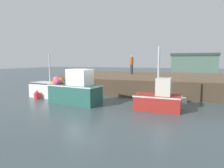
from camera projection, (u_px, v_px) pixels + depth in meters
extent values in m
cube|color=#3D4C51|center=(85.00, 104.00, 13.99)|extent=(120.00, 160.00, 0.10)
cube|color=brown|center=(145.00, 75.00, 19.72)|extent=(14.36, 8.57, 0.25)
cube|color=#433527|center=(136.00, 89.00, 15.91)|extent=(14.36, 0.24, 1.40)
cylinder|color=#433527|center=(63.00, 86.00, 18.24)|extent=(0.28, 0.28, 1.40)
cylinder|color=#433527|center=(136.00, 89.00, 15.98)|extent=(0.28, 0.28, 1.40)
cylinder|color=#433527|center=(117.00, 79.00, 25.08)|extent=(0.28, 0.28, 1.40)
cylinder|color=#433527|center=(191.00, 81.00, 22.20)|extent=(0.28, 0.28, 1.40)
cylinder|color=#433527|center=(97.00, 87.00, 17.11)|extent=(6.80, 0.14, 1.26)
cube|color=silver|center=(50.00, 90.00, 16.11)|extent=(3.43, 1.87, 1.21)
cube|color=black|center=(50.00, 83.00, 16.05)|extent=(3.50, 1.91, 0.08)
cylinder|color=#B7B7BC|center=(50.00, 68.00, 15.92)|extent=(0.10, 0.10, 2.28)
cube|color=#23564C|center=(75.00, 94.00, 13.76)|extent=(3.77, 2.03, 1.31)
cube|color=silver|center=(75.00, 85.00, 13.69)|extent=(3.85, 2.07, 0.08)
cube|color=silver|center=(80.00, 77.00, 13.41)|extent=(1.68, 1.37, 1.07)
sphere|color=orange|center=(53.00, 84.00, 14.18)|extent=(0.45, 0.45, 0.45)
sphere|color=#EA5B70|center=(56.00, 80.00, 14.46)|extent=(0.47, 0.47, 0.47)
sphere|color=orange|center=(61.00, 81.00, 14.74)|extent=(0.37, 0.37, 0.37)
sphere|color=#DB3866|center=(58.00, 82.00, 13.95)|extent=(0.47, 0.47, 0.47)
sphere|color=orange|center=(60.00, 81.00, 14.36)|extent=(0.47, 0.47, 0.47)
sphere|color=#DB3866|center=(57.00, 84.00, 14.11)|extent=(0.46, 0.46, 0.46)
cube|color=maroon|center=(158.00, 102.00, 12.01)|extent=(2.71, 1.63, 0.91)
cube|color=silver|center=(158.00, 96.00, 11.96)|extent=(2.76, 1.67, 0.08)
cube|color=beige|center=(164.00, 87.00, 11.78)|extent=(0.87, 1.13, 1.01)
cylinder|color=#B7B7BC|center=(159.00, 62.00, 11.74)|extent=(0.12, 0.12, 1.87)
cube|color=silver|center=(173.00, 100.00, 14.12)|extent=(1.89, 0.88, 0.37)
cube|color=#7F6647|center=(173.00, 97.00, 14.10)|extent=(0.18, 0.56, 0.04)
cylinder|color=#2D3342|center=(132.00, 69.00, 19.67)|extent=(0.29, 0.29, 0.93)
cylinder|color=#994C1E|center=(132.00, 61.00, 19.57)|extent=(0.34, 0.34, 0.69)
sphere|color=tan|center=(132.00, 56.00, 19.52)|extent=(0.22, 0.22, 0.22)
cube|color=#4C6656|center=(193.00, 66.00, 39.68)|extent=(8.20, 6.12, 3.94)
cube|color=#2D3D34|center=(194.00, 55.00, 39.43)|extent=(8.52, 6.36, 0.50)
cylinder|color=red|center=(37.00, 96.00, 15.42)|extent=(0.46, 0.46, 0.48)
cone|color=red|center=(37.00, 91.00, 15.38)|extent=(0.37, 0.37, 0.23)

